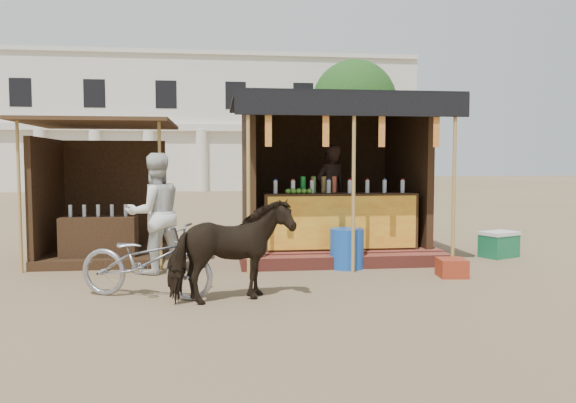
# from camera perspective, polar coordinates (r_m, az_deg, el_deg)

# --- Properties ---
(ground) EXTENTS (120.00, 120.00, 0.00)m
(ground) POSITION_cam_1_polar(r_m,az_deg,el_deg) (7.08, 1.62, -9.83)
(ground) COLOR #846B4C
(ground) RESTS_ON ground
(main_stall) EXTENTS (3.60, 3.61, 2.78)m
(main_stall) POSITION_cam_1_polar(r_m,az_deg,el_deg) (10.38, 4.30, 0.33)
(main_stall) COLOR brown
(main_stall) RESTS_ON ground
(secondary_stall) EXTENTS (2.40, 2.40, 2.38)m
(secondary_stall) POSITION_cam_1_polar(r_m,az_deg,el_deg) (10.28, -18.99, -0.91)
(secondary_stall) COLOR #382514
(secondary_stall) RESTS_ON ground
(cow) EXTENTS (1.62, 1.12, 1.25)m
(cow) POSITION_cam_1_polar(r_m,az_deg,el_deg) (6.81, -5.83, -5.04)
(cow) COLOR black
(cow) RESTS_ON ground
(motorbike) EXTENTS (1.88, 1.22, 0.93)m
(motorbike) POSITION_cam_1_polar(r_m,az_deg,el_deg) (7.24, -14.23, -5.86)
(motorbike) COLOR #93949B
(motorbike) RESTS_ON ground
(bystander) EXTENTS (1.10, 1.01, 1.83)m
(bystander) POSITION_cam_1_polar(r_m,az_deg,el_deg) (8.75, -13.35, -1.18)
(bystander) COLOR silver
(bystander) RESTS_ON ground
(blue_barrel) EXTENTS (0.68, 0.68, 0.64)m
(blue_barrel) POSITION_cam_1_polar(r_m,az_deg,el_deg) (9.03, 6.00, -4.77)
(blue_barrel) COLOR blue
(blue_barrel) RESTS_ON ground
(red_crate) EXTENTS (0.44, 0.46, 0.27)m
(red_crate) POSITION_cam_1_polar(r_m,az_deg,el_deg) (8.70, 16.30, -6.47)
(red_crate) COLOR maroon
(red_crate) RESTS_ON ground
(cooler) EXTENTS (0.76, 0.66, 0.46)m
(cooler) POSITION_cam_1_polar(r_m,az_deg,el_deg) (10.72, 20.63, -4.08)
(cooler) COLOR #176A40
(cooler) RESTS_ON ground
(background_building) EXTENTS (26.00, 7.45, 8.18)m
(background_building) POSITION_cam_1_polar(r_m,az_deg,el_deg) (36.82, -8.63, 7.52)
(background_building) COLOR silver
(background_building) RESTS_ON ground
(tree) EXTENTS (4.50, 4.40, 7.00)m
(tree) POSITION_cam_1_polar(r_m,az_deg,el_deg) (29.88, 6.31, 9.63)
(tree) COLOR #382314
(tree) RESTS_ON ground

